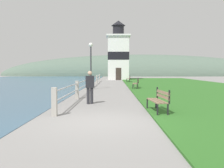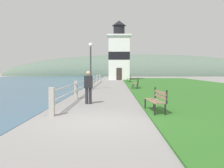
# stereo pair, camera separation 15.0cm
# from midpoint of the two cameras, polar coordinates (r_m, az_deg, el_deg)

# --- Properties ---
(ground_plane) EXTENTS (160.00, 160.00, 0.00)m
(ground_plane) POSITION_cam_midpoint_polar(r_m,az_deg,el_deg) (7.99, -3.38, -8.69)
(ground_plane) COLOR gray
(grass_verge) EXTENTS (12.00, 49.44, 0.06)m
(grass_verge) POSITION_cam_midpoint_polar(r_m,az_deg,el_deg) (25.39, 17.06, -0.57)
(grass_verge) COLOR #2D6623
(grass_verge) RESTS_ON ground_plane
(seawall_railing) EXTENTS (0.18, 27.20, 1.03)m
(seawall_railing) POSITION_cam_midpoint_polar(r_m,az_deg,el_deg) (22.44, -5.15, 0.54)
(seawall_railing) COLOR #A8A399
(seawall_railing) RESTS_ON ground_plane
(park_bench_near) EXTENTS (0.63, 1.68, 0.94)m
(park_bench_near) POSITION_cam_midpoint_polar(r_m,az_deg,el_deg) (9.72, 10.27, -3.39)
(park_bench_near) COLOR #846B51
(park_bench_near) RESTS_ON ground_plane
(park_bench_midway) EXTENTS (0.70, 1.81, 0.94)m
(park_bench_midway) POSITION_cam_midpoint_polar(r_m,az_deg,el_deg) (21.93, 5.41, 0.31)
(park_bench_midway) COLOR #846B51
(park_bench_midway) RESTS_ON ground_plane
(park_bench_far) EXTENTS (0.52, 1.64, 0.94)m
(park_bench_far) POSITION_cam_midpoint_polar(r_m,az_deg,el_deg) (33.63, 3.72, 1.32)
(park_bench_far) COLOR #846B51
(park_bench_far) RESTS_ON ground_plane
(lighthouse) EXTENTS (3.98, 3.98, 9.98)m
(lighthouse) POSITION_cam_midpoint_polar(r_m,az_deg,el_deg) (42.52, 1.35, 6.76)
(lighthouse) COLOR white
(lighthouse) RESTS_ON ground_plane
(person_strolling) EXTENTS (0.44, 0.32, 1.60)m
(person_strolling) POSITION_cam_midpoint_polar(r_m,az_deg,el_deg) (12.13, -5.42, -0.48)
(person_strolling) COLOR #28282D
(person_strolling) RESTS_ON ground_plane
(lamp_post) EXTENTS (0.36, 0.36, 3.96)m
(lamp_post) POSITION_cam_midpoint_polar(r_m,az_deg,el_deg) (21.36, -5.06, 6.14)
(lamp_post) COLOR #333338
(lamp_post) RESTS_ON ground_plane
(distant_hillside) EXTENTS (80.00, 16.00, 12.00)m
(distant_hillside) POSITION_cam_midpoint_polar(r_m,az_deg,el_deg) (71.17, 6.52, 1.87)
(distant_hillside) COLOR #566B5B
(distant_hillside) RESTS_ON ground_plane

